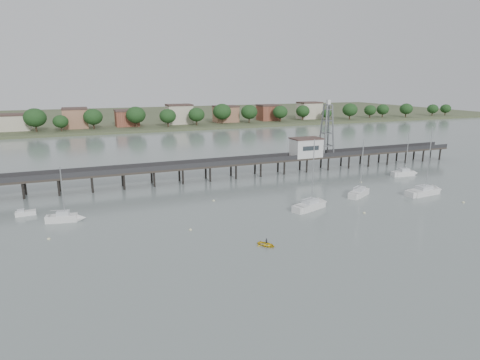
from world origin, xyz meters
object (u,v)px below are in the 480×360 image
object	(u,v)px
sailboat_d	(429,191)
yellow_dinghy	(266,246)
sailboat_e	(407,173)
sailboat_f	(315,204)
white_tender	(25,213)
sailboat_b	(68,218)
lattice_tower	(327,130)
sailboat_c	(361,192)
pier	(221,164)

from	to	relation	value
sailboat_d	yellow_dinghy	size ratio (longest dim) A/B	5.43
sailboat_e	sailboat_f	size ratio (longest dim) A/B	0.83
white_tender	yellow_dinghy	distance (m)	46.86
sailboat_b	lattice_tower	bearing A→B (deg)	25.63
lattice_tower	sailboat_c	world-z (taller)	lattice_tower
lattice_tower	sailboat_d	xyz separation A→B (m)	(7.42, -30.46, -10.47)
pier	sailboat_f	xyz separation A→B (m)	(9.69, -29.75, -3.16)
pier	sailboat_f	size ratio (longest dim) A/B	10.25
white_tender	sailboat_f	bearing A→B (deg)	-20.69
sailboat_f	white_tender	distance (m)	55.75
sailboat_c	sailboat_e	distance (m)	25.48
lattice_tower	yellow_dinghy	bearing A→B (deg)	-131.87
lattice_tower	yellow_dinghy	world-z (taller)	lattice_tower
sailboat_f	yellow_dinghy	world-z (taller)	sailboat_f
lattice_tower	sailboat_f	size ratio (longest dim) A/B	1.06
yellow_dinghy	lattice_tower	bearing A→B (deg)	14.88
pier	sailboat_c	bearing A→B (deg)	-46.58
sailboat_f	sailboat_b	bearing A→B (deg)	148.58
sailboat_f	white_tender	world-z (taller)	sailboat_f
pier	yellow_dinghy	bearing A→B (deg)	-99.72
pier	lattice_tower	world-z (taller)	lattice_tower
sailboat_f	lattice_tower	bearing A→B (deg)	33.92
pier	white_tender	world-z (taller)	pier
sailboat_f	sailboat_e	bearing A→B (deg)	1.56
sailboat_c	sailboat_d	size ratio (longest dim) A/B	0.81
pier	yellow_dinghy	xyz separation A→B (m)	(-7.44, -43.45, -3.79)
lattice_tower	sailboat_d	size ratio (longest dim) A/B	0.97
pier	sailboat_b	size ratio (longest dim) A/B	14.25
sailboat_b	sailboat_e	bearing A→B (deg)	12.54
yellow_dinghy	sailboat_f	bearing A→B (deg)	5.40
sailboat_e	sailboat_b	distance (m)	83.59
sailboat_b	sailboat_f	distance (m)	46.67
sailboat_b	yellow_dinghy	distance (m)	36.75
pier	yellow_dinghy	distance (m)	44.24
pier	sailboat_e	bearing A→B (deg)	-17.55
lattice_tower	white_tender	xyz separation A→B (m)	(-75.23, -13.80, -10.68)
sailboat_e	sailboat_c	bearing A→B (deg)	-150.68
white_tender	sailboat_d	bearing A→B (deg)	-15.46
sailboat_c	sailboat_f	distance (m)	15.12
pier	white_tender	size ratio (longest dim) A/B	41.30
sailboat_c	yellow_dinghy	distance (m)	36.35
sailboat_c	sailboat_f	bearing A→B (deg)	166.29
sailboat_b	yellow_dinghy	world-z (taller)	sailboat_b
sailboat_b	white_tender	size ratio (longest dim) A/B	2.90
sailboat_e	yellow_dinghy	xyz separation A→B (m)	(-54.82, -28.47, -0.65)
sailboat_c	yellow_dinghy	bearing A→B (deg)	179.80
sailboat_b	yellow_dinghy	bearing A→B (deg)	-30.07
sailboat_b	yellow_dinghy	size ratio (longest dim) A/B	3.58
sailboat_d	pier	bearing A→B (deg)	136.76
sailboat_d	sailboat_b	world-z (taller)	sailboat_d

